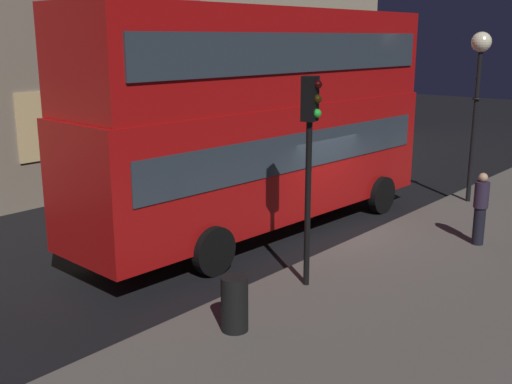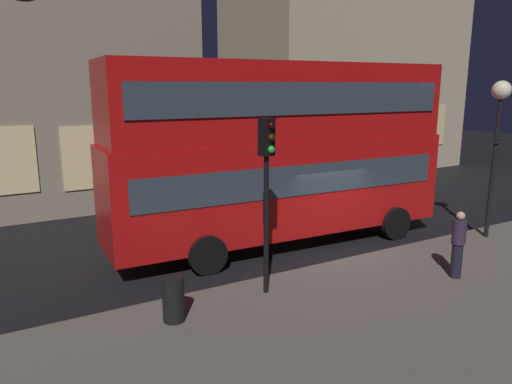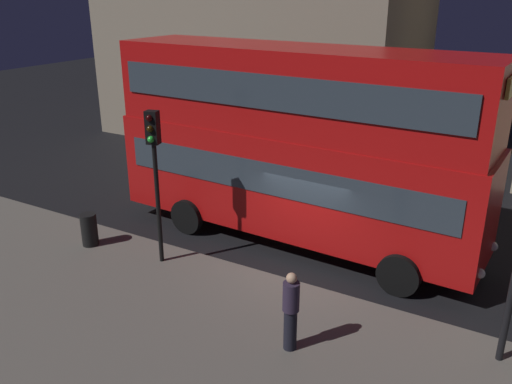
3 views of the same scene
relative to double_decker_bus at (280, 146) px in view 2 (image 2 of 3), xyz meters
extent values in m
plane|color=black|center=(0.97, -1.36, -3.18)|extent=(80.00, 80.00, 0.00)
cube|color=#5B564F|center=(0.97, -5.83, -3.12)|extent=(44.00, 7.01, 0.12)
cube|color=#F9E09E|center=(-7.12, 6.63, -0.79)|extent=(1.53, 0.06, 2.43)
cube|color=#F9E09E|center=(-4.73, 6.63, -0.88)|extent=(1.53, 0.06, 2.43)
cube|color=#F2D18C|center=(-2.34, 6.63, -0.73)|extent=(1.53, 0.06, 2.04)
cube|color=tan|center=(11.92, 11.58, 6.29)|extent=(13.29, 7.99, 18.93)
cube|color=#F2D18C|center=(7.93, 7.56, -0.88)|extent=(1.70, 0.06, 2.13)
cube|color=#F9E09E|center=(10.59, 7.56, -0.91)|extent=(1.70, 0.06, 2.06)
cube|color=#E5C67F|center=(13.25, 7.56, -0.66)|extent=(1.70, 0.06, 2.52)
cube|color=#F2D18C|center=(15.91, 7.56, -0.52)|extent=(1.70, 0.06, 2.35)
cube|color=#B20F0F|center=(0.00, 0.00, -1.20)|extent=(10.98, 3.01, 2.86)
cube|color=#B20F0F|center=(0.00, 0.00, 1.37)|extent=(10.76, 2.95, 2.29)
cube|color=#2D3842|center=(0.00, 0.00, -0.85)|extent=(10.12, 3.03, 0.90)
cube|color=#2D3842|center=(0.00, 0.00, 1.49)|extent=(10.12, 3.03, 0.90)
cube|color=#F2D84C|center=(5.38, -0.23, 2.00)|extent=(0.14, 1.53, 0.44)
sphere|color=white|center=(5.49, 0.60, -2.29)|extent=(0.24, 0.24, 0.24)
sphere|color=white|center=(5.42, -1.06, -2.29)|extent=(0.24, 0.24, 0.24)
cylinder|color=black|center=(3.75, 1.17, -2.64)|extent=(1.09, 0.29, 1.09)
cylinder|color=black|center=(3.64, -1.48, -2.64)|extent=(1.09, 0.29, 1.09)
cylinder|color=black|center=(-2.94, 1.45, -2.64)|extent=(1.09, 0.29, 1.09)
cylinder|color=black|center=(-3.05, -1.20, -2.64)|extent=(1.09, 0.29, 1.09)
cylinder|color=black|center=(-2.42, -3.20, -1.39)|extent=(0.12, 0.12, 3.34)
cube|color=black|center=(-2.42, -3.20, 0.70)|extent=(0.37, 0.33, 0.85)
sphere|color=black|center=(-2.38, -3.34, 0.97)|extent=(0.17, 0.17, 0.17)
sphere|color=black|center=(-2.38, -3.34, 0.70)|extent=(0.17, 0.17, 0.17)
sphere|color=green|center=(-2.38, -3.34, 0.43)|extent=(0.17, 0.17, 0.17)
cylinder|color=black|center=(9.55, 3.11, -1.65)|extent=(0.12, 0.12, 3.06)
cube|color=black|center=(9.55, 3.11, 0.31)|extent=(0.35, 0.29, 0.85)
sphere|color=red|center=(9.56, 3.26, 0.58)|extent=(0.17, 0.17, 0.17)
sphere|color=black|center=(9.56, 3.26, 0.31)|extent=(0.17, 0.17, 0.17)
sphere|color=black|center=(9.56, 3.26, 0.04)|extent=(0.17, 0.17, 0.17)
cylinder|color=black|center=(6.19, -3.04, -0.81)|extent=(0.14, 0.14, 4.50)
torus|color=black|center=(6.19, -3.04, 0.07)|extent=(0.28, 0.28, 0.06)
sphere|color=#F9EFC6|center=(6.19, -3.04, 1.70)|extent=(0.58, 0.58, 0.58)
cylinder|color=black|center=(2.35, -4.85, -2.60)|extent=(0.28, 0.28, 0.92)
cylinder|color=#2D2338|center=(2.35, -4.85, -1.82)|extent=(0.35, 0.35, 0.63)
sphere|color=tan|center=(2.35, -4.85, -1.40)|extent=(0.22, 0.22, 0.22)
cylinder|color=black|center=(-4.86, -3.46, -2.58)|extent=(0.47, 0.47, 0.96)
camera|label=1|loc=(-12.00, -10.09, 1.82)|focal=43.38mm
camera|label=2|loc=(-8.00, -12.50, 1.83)|focal=33.70mm
camera|label=3|loc=(6.38, -13.24, 3.99)|focal=37.55mm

